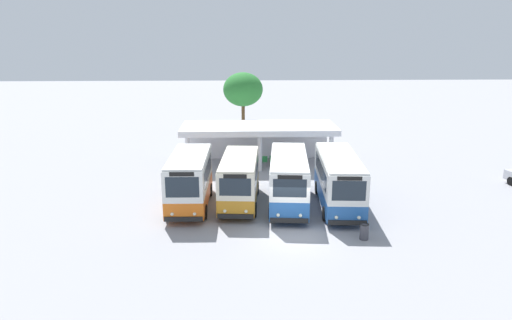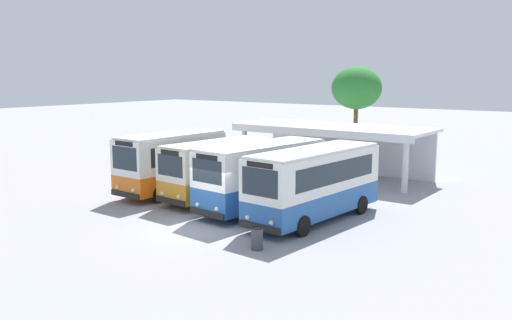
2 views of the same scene
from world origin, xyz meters
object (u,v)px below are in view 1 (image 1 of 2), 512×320
at_px(waiting_chair_fifth_seat, 280,160).
at_px(litter_bin_apron, 364,231).
at_px(city_bus_nearest_orange, 190,179).
at_px(waiting_chair_end_by_column, 250,160).
at_px(waiting_chair_second_from_end, 257,160).
at_px(waiting_chair_fourth_seat, 272,160).
at_px(city_bus_fourth_amber, 339,179).
at_px(waiting_chair_middle_seat, 265,160).
at_px(city_bus_second_in_row, 239,179).
at_px(city_bus_middle_cream, 289,178).

xyz_separation_m(waiting_chair_fifth_seat, litter_bin_apron, (3.32, -14.69, -0.07)).
xyz_separation_m(city_bus_nearest_orange, waiting_chair_end_by_column, (4.04, 9.49, -1.36)).
height_order(waiting_chair_second_from_end, waiting_chair_fourth_seat, same).
xyz_separation_m(city_bus_fourth_amber, waiting_chair_middle_seat, (-4.18, 9.62, -1.33)).
xyz_separation_m(city_bus_second_in_row, waiting_chair_end_by_column, (0.88, 9.17, -1.24)).
relative_size(waiting_chair_end_by_column, waiting_chair_second_from_end, 1.00).
xyz_separation_m(waiting_chair_middle_seat, waiting_chair_fifth_seat, (1.26, 0.02, 0.00)).
relative_size(city_bus_second_in_row, waiting_chair_middle_seat, 8.03).
relative_size(city_bus_nearest_orange, waiting_chair_end_by_column, 7.95).
height_order(city_bus_second_in_row, city_bus_fourth_amber, city_bus_fourth_amber).
height_order(city_bus_nearest_orange, litter_bin_apron, city_bus_nearest_orange).
bearing_deg(waiting_chair_fifth_seat, city_bus_middle_cream, -91.51).
relative_size(waiting_chair_fourth_seat, litter_bin_apron, 0.96).
bearing_deg(city_bus_nearest_orange, city_bus_second_in_row, 5.63).
bearing_deg(waiting_chair_end_by_column, waiting_chair_fourth_seat, 1.09).
bearing_deg(city_bus_nearest_orange, waiting_chair_fifth_seat, 55.04).
bearing_deg(waiting_chair_end_by_column, waiting_chair_fifth_seat, -2.15).
bearing_deg(city_bus_second_in_row, litter_bin_apron, -39.81).
bearing_deg(waiting_chair_middle_seat, waiting_chair_fourth_seat, 13.56).
relative_size(city_bus_middle_cream, city_bus_fourth_amber, 0.97).
bearing_deg(waiting_chair_fourth_seat, city_bus_nearest_orange, -121.94).
relative_size(waiting_chair_middle_seat, waiting_chair_fourth_seat, 1.00).
xyz_separation_m(city_bus_second_in_row, waiting_chair_second_from_end, (1.51, 9.13, -1.24)).
relative_size(waiting_chair_fifth_seat, litter_bin_apron, 0.96).
height_order(waiting_chair_second_from_end, waiting_chair_fifth_seat, same).
relative_size(waiting_chair_fourth_seat, waiting_chair_fifth_seat, 1.00).
bearing_deg(waiting_chair_fifth_seat, city_bus_second_in_row, -110.57).
xyz_separation_m(city_bus_nearest_orange, city_bus_fourth_amber, (9.48, -0.25, -0.04)).
height_order(waiting_chair_second_from_end, waiting_chair_middle_seat, same).
distance_m(city_bus_second_in_row, waiting_chair_second_from_end, 9.34).
relative_size(city_bus_nearest_orange, litter_bin_apron, 7.60).
relative_size(city_bus_middle_cream, waiting_chair_fifth_seat, 9.15).
xyz_separation_m(waiting_chair_second_from_end, litter_bin_apron, (5.21, -14.74, -0.07)).
distance_m(city_bus_fourth_amber, waiting_chair_end_by_column, 11.23).
xyz_separation_m(city_bus_second_in_row, waiting_chair_fourth_seat, (2.78, 9.21, -1.24)).
bearing_deg(waiting_chair_fifth_seat, litter_bin_apron, -77.26).
bearing_deg(city_bus_second_in_row, city_bus_middle_cream, -5.03).
bearing_deg(city_bus_middle_cream, city_bus_nearest_orange, -179.70).
height_order(city_bus_second_in_row, city_bus_middle_cream, city_bus_middle_cream).
bearing_deg(city_bus_fourth_amber, waiting_chair_fourth_seat, 109.95).
bearing_deg(waiting_chair_middle_seat, city_bus_fourth_amber, -66.52).
relative_size(city_bus_fourth_amber, waiting_chair_second_from_end, 9.48).
relative_size(waiting_chair_second_from_end, waiting_chair_fifth_seat, 1.00).
xyz_separation_m(city_bus_nearest_orange, city_bus_middle_cream, (6.32, 0.03, -0.05)).
height_order(city_bus_nearest_orange, waiting_chair_middle_seat, city_bus_nearest_orange).
bearing_deg(waiting_chair_middle_seat, waiting_chair_second_from_end, 173.37).
relative_size(city_bus_middle_cream, waiting_chair_fourth_seat, 9.15).
distance_m(waiting_chair_fifth_seat, litter_bin_apron, 15.06).
height_order(city_bus_nearest_orange, city_bus_fourth_amber, city_bus_nearest_orange).
distance_m(city_bus_fourth_amber, waiting_chair_fourth_seat, 10.48).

